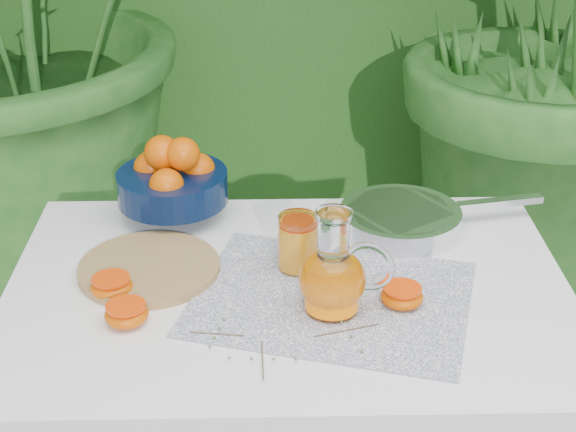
{
  "coord_description": "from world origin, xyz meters",
  "views": [
    {
      "loc": [
        -0.01,
        -1.35,
        1.58
      ],
      "look_at": [
        0.03,
        0.0,
        0.88
      ],
      "focal_mm": 55.0,
      "sensor_mm": 36.0,
      "label": 1
    }
  ],
  "objects_px": {
    "fruit_bowl": "(173,180)",
    "white_table": "(288,325)",
    "cutting_board": "(149,268)",
    "saute_pan": "(402,219)",
    "juice_pitcher": "(334,277)"
  },
  "relations": [
    {
      "from": "cutting_board",
      "to": "juice_pitcher",
      "type": "height_order",
      "value": "juice_pitcher"
    },
    {
      "from": "fruit_bowl",
      "to": "white_table",
      "type": "bearing_deg",
      "value": -51.22
    },
    {
      "from": "cutting_board",
      "to": "saute_pan",
      "type": "bearing_deg",
      "value": 17.7
    },
    {
      "from": "white_table",
      "to": "fruit_bowl",
      "type": "height_order",
      "value": "fruit_bowl"
    },
    {
      "from": "white_table",
      "to": "saute_pan",
      "type": "distance_m",
      "value": 0.33
    },
    {
      "from": "fruit_bowl",
      "to": "juice_pitcher",
      "type": "distance_m",
      "value": 0.47
    },
    {
      "from": "juice_pitcher",
      "to": "saute_pan",
      "type": "xyz_separation_m",
      "value": [
        0.16,
        0.29,
        -0.04
      ]
    },
    {
      "from": "cutting_board",
      "to": "saute_pan",
      "type": "height_order",
      "value": "saute_pan"
    },
    {
      "from": "white_table",
      "to": "saute_pan",
      "type": "relative_size",
      "value": 2.28
    },
    {
      "from": "white_table",
      "to": "fruit_bowl",
      "type": "distance_m",
      "value": 0.4
    },
    {
      "from": "fruit_bowl",
      "to": "saute_pan",
      "type": "xyz_separation_m",
      "value": [
        0.46,
        -0.07,
        -0.06
      ]
    },
    {
      "from": "fruit_bowl",
      "to": "cutting_board",
      "type": "bearing_deg",
      "value": -96.56
    },
    {
      "from": "juice_pitcher",
      "to": "saute_pan",
      "type": "distance_m",
      "value": 0.33
    },
    {
      "from": "white_table",
      "to": "cutting_board",
      "type": "height_order",
      "value": "cutting_board"
    },
    {
      "from": "cutting_board",
      "to": "fruit_bowl",
      "type": "distance_m",
      "value": 0.24
    }
  ]
}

